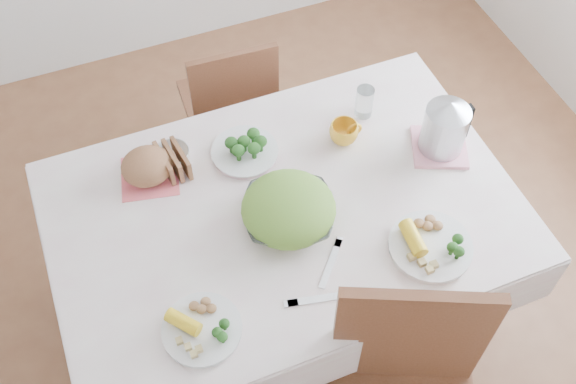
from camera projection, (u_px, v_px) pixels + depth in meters
name	position (u px, v px, depth m)	size (l,w,h in m)	color
floor	(285.00, 314.00, 2.79)	(3.60, 3.60, 0.00)	brown
dining_table	(285.00, 269.00, 2.49)	(1.40, 0.90, 0.75)	brown
tablecloth	(285.00, 210.00, 2.18)	(1.50, 1.00, 0.01)	white
chair_far	(227.00, 93.00, 2.90)	(0.37, 0.37, 0.83)	brown
salad_bowl	(289.00, 214.00, 2.12)	(0.28, 0.28, 0.07)	white
dinner_plate_left	(202.00, 329.00, 1.92)	(0.23, 0.23, 0.02)	white
dinner_plate_right	(430.00, 247.00, 2.08)	(0.26, 0.26, 0.02)	white
broccoli_plate	(245.00, 152.00, 2.30)	(0.23, 0.23, 0.02)	beige
napkin	(150.00, 176.00, 2.25)	(0.19, 0.19, 0.00)	#FB656D
bread_loaf	(147.00, 166.00, 2.21)	(0.17, 0.16, 0.10)	brown
fruit_bowl	(172.00, 154.00, 2.29)	(0.12, 0.12, 0.04)	white
yellow_mug	(344.00, 133.00, 2.32)	(0.10, 0.10, 0.08)	gold
glass_tumbler	(364.00, 101.00, 2.37)	(0.06, 0.06, 0.12)	white
pink_tray	(439.00, 147.00, 2.32)	(0.18, 0.18, 0.01)	pink
electric_kettle	(445.00, 125.00, 2.23)	(0.15, 0.15, 0.21)	#B2B5BA
fork_right	(331.00, 263.00, 2.05)	(0.02, 0.18, 0.00)	silver
knife	(321.00, 298.00, 1.98)	(0.02, 0.20, 0.00)	silver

